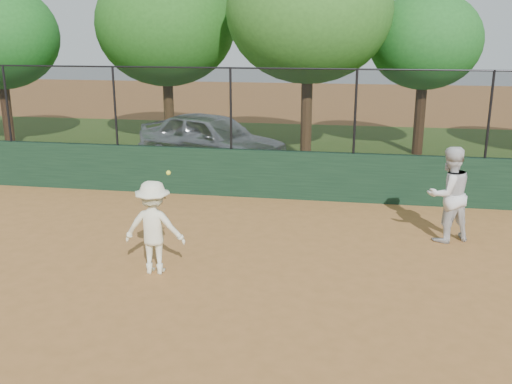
% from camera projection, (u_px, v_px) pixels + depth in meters
% --- Properties ---
extents(ground, '(80.00, 80.00, 0.00)m').
position_uv_depth(ground, '(179.00, 303.00, 8.71)').
color(ground, '#A36934').
rests_on(ground, ground).
extents(back_wall, '(26.00, 0.20, 1.20)m').
position_uv_depth(back_wall, '(251.00, 173.00, 14.24)').
color(back_wall, '#17341F').
rests_on(back_wall, ground).
extents(grass_strip, '(36.00, 12.00, 0.01)m').
position_uv_depth(grass_strip, '(282.00, 150.00, 20.09)').
color(grass_strip, '#2E4C17').
rests_on(grass_strip, ground).
extents(parked_car, '(5.26, 3.85, 1.67)m').
position_uv_depth(parked_car, '(212.00, 139.00, 17.53)').
color(parked_car, silver).
rests_on(parked_car, ground).
extents(player_second, '(1.15, 1.06, 1.89)m').
position_uv_depth(player_second, '(448.00, 194.00, 11.12)').
color(player_second, silver).
rests_on(player_second, ground).
extents(player_main, '(1.07, 0.64, 1.85)m').
position_uv_depth(player_main, '(154.00, 227.00, 9.65)').
color(player_main, white).
rests_on(player_main, ground).
extents(fence_assembly, '(26.00, 0.06, 2.00)m').
position_uv_depth(fence_assembly, '(250.00, 108.00, 13.81)').
color(fence_assembly, black).
rests_on(fence_assembly, back_wall).
extents(tree_1, '(4.87, 4.43, 6.37)m').
position_uv_depth(tree_1, '(165.00, 25.00, 19.67)').
color(tree_1, '#483119').
rests_on(tree_1, ground).
extents(tree_2, '(5.06, 4.60, 6.82)m').
position_uv_depth(tree_2, '(309.00, 11.00, 17.25)').
color(tree_2, '#4B321A').
rests_on(tree_2, ground).
extents(tree_3, '(3.63, 3.30, 5.30)m').
position_uv_depth(tree_3, '(425.00, 42.00, 18.45)').
color(tree_3, '#382312').
rests_on(tree_3, ground).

